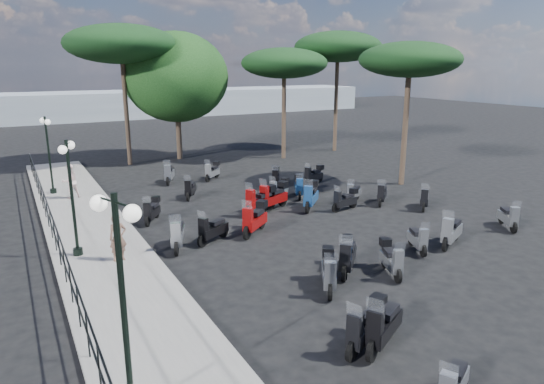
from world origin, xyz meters
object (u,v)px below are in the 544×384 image
scooter_15 (345,200)px  pine_2 (121,44)px  scooter_10 (273,197)px  scooter_28 (353,193)px  scooter_3 (255,219)px  scooter_17 (212,171)px  scooter_11 (169,174)px  scooter_7 (329,272)px  scooter_30 (260,201)px  broadleaf_tree (176,77)px  pedestrian_far (70,181)px  scooter_21 (311,196)px  scooter_4 (152,211)px  lamp_post_0 (122,293)px  pine_0 (284,63)px  scooter_16 (299,187)px  scooter_19 (451,232)px  pine_1 (338,47)px  lamp_post_1 (71,191)px  scooter_22 (279,190)px  scooter_13 (346,256)px  scooter_20 (418,240)px  scooter_23 (276,178)px  scooter_29 (314,175)px  scooter_9 (212,230)px  scooter_14 (347,258)px  scooter_26 (509,218)px  scooter_27 (382,195)px  scooter_1 (366,327)px  scooter_5 (190,189)px  scooter_6 (383,327)px  scooter_8 (391,260)px  scooter_2 (178,235)px

scooter_15 → pine_2: size_ratio=0.18×
scooter_10 → scooter_28: 3.81m
scooter_3 → scooter_17: scooter_3 is taller
scooter_11 → scooter_7: bearing=116.1°
scooter_30 → broadleaf_tree: 14.36m
pedestrian_far → scooter_28: (11.23, -6.37, -0.52)m
scooter_21 → scooter_30: (-2.28, 0.40, -0.00)m
scooter_4 → scooter_11: 6.55m
lamp_post_0 → pine_2: size_ratio=0.48×
scooter_4 → pine_0: 15.76m
scooter_4 → scooter_16: size_ratio=0.88×
scooter_4 → scooter_19: scooter_19 is taller
scooter_7 → pedestrian_far: bearing=-36.8°
scooter_30 → pine_1: pine_1 is taller
lamp_post_1 → scooter_22: bearing=40.2°
scooter_13 → scooter_20: scooter_13 is taller
lamp_post_1 → scooter_10: (8.21, 1.84, -1.72)m
lamp_post_1 → scooter_23: size_ratio=2.61×
scooter_29 → pine_2: (-7.29, 9.79, 6.77)m
lamp_post_1 → scooter_30: 7.76m
lamp_post_1 → scooter_9: lamp_post_1 is taller
scooter_22 → scooter_17: bearing=-16.3°
scooter_10 → scooter_11: size_ratio=1.12×
lamp_post_0 → scooter_28: size_ratio=3.06×
scooter_3 → scooter_23: (4.11, 5.78, -0.07)m
scooter_7 → scooter_22: 9.35m
scooter_13 → scooter_14: (-0.06, -0.12, 0.02)m
scooter_26 → scooter_30: 9.71m
scooter_19 → scooter_28: scooter_19 is taller
scooter_27 → scooter_17: bearing=-11.6°
scooter_30 → scooter_22: bearing=-70.5°
scooter_19 → scooter_14: bearing=64.8°
scooter_13 → scooter_29: size_ratio=0.89×
scooter_26 → scooter_22: bearing=-21.9°
scooter_1 → scooter_14: 3.98m
lamp_post_1 → scooter_27: (12.88, 0.22, -1.84)m
scooter_29 → scooter_4: bearing=85.1°
scooter_16 → pine_1: size_ratio=0.18×
lamp_post_0 → scooter_15: size_ratio=2.70×
scooter_5 → scooter_6: 13.88m
scooter_9 → scooter_17: scooter_9 is taller
scooter_8 → scooter_21: bearing=-81.9°
scooter_11 → pine_1: 15.68m
lamp_post_1 → scooter_2: lamp_post_1 is taller
scooter_19 → scooter_27: bearing=-41.6°
scooter_26 → scooter_17: bearing=-30.2°
scooter_8 → scooter_11: (-2.34, 14.41, 0.00)m
lamp_post_1 → scooter_28: 12.13m
lamp_post_1 → scooter_3: lamp_post_1 is taller
scooter_3 → pine_2: 16.66m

